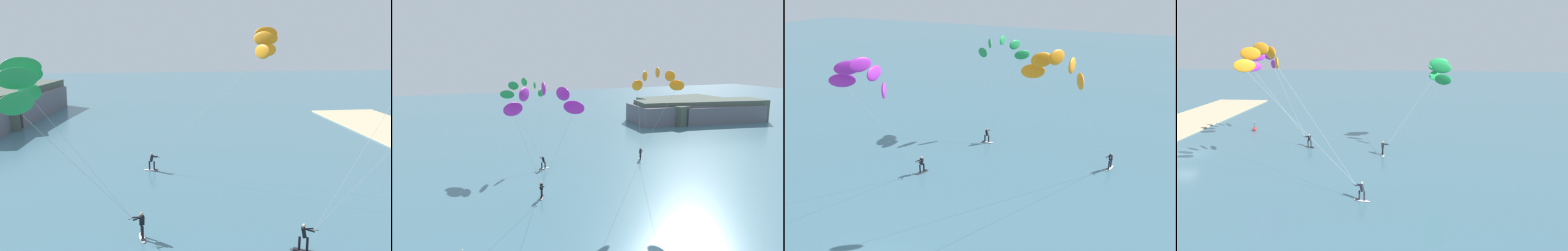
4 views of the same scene
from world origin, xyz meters
TOP-DOWN VIEW (x-y plane):
  - kitesurfer_mid_water at (-2.73, 28.58)m, footprint 6.46×7.61m
  - kitesurfer_far_out at (7.98, 13.07)m, footprint 6.81×11.67m

SIDE VIEW (x-z plane):
  - kitesurfer_mid_water at x=-2.73m, z-range 3.84..14.84m
  - kitesurfer_far_out at x=7.98m, z-range 4.72..17.53m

